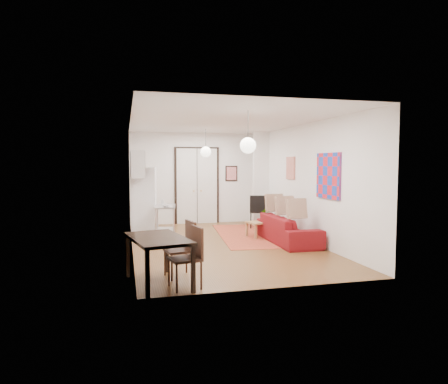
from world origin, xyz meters
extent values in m
plane|color=brown|center=(0.00, 0.00, 0.00)|extent=(7.00, 7.00, 0.00)
cube|color=silver|center=(0.00, 0.00, 2.90)|extent=(4.20, 7.00, 0.02)
cube|color=white|center=(0.00, 3.50, 1.45)|extent=(4.20, 0.02, 2.90)
cube|color=white|center=(0.00, -3.50, 1.45)|extent=(4.20, 0.02, 2.90)
cube|color=white|center=(-2.10, 0.00, 1.45)|extent=(0.02, 7.00, 2.90)
cube|color=white|center=(2.10, 0.00, 1.45)|extent=(0.02, 7.00, 2.90)
cube|color=white|center=(0.00, 3.46, 1.20)|extent=(1.44, 0.06, 2.50)
cube|color=white|center=(1.85, 2.55, 1.45)|extent=(0.50, 0.10, 2.90)
cube|color=silver|center=(-1.92, 1.50, 1.90)|extent=(0.35, 1.00, 0.70)
cube|color=red|center=(2.08, -1.25, 1.65)|extent=(0.05, 1.00, 1.00)
cube|color=beige|center=(2.08, 0.80, 1.80)|extent=(0.05, 0.50, 0.60)
cube|color=red|center=(1.15, 3.47, 1.60)|extent=(0.40, 0.03, 0.50)
cube|color=#A66D45|center=(-2.07, 2.00, 1.95)|extent=(0.03, 0.44, 0.54)
sphere|color=silver|center=(0.00, 2.00, 2.25)|extent=(0.30, 0.30, 0.30)
cylinder|color=black|center=(0.00, 2.00, 2.65)|extent=(0.01, 0.01, 0.50)
sphere|color=silver|center=(0.00, -2.00, 2.25)|extent=(0.30, 0.30, 0.30)
cylinder|color=black|center=(0.00, -2.00, 2.65)|extent=(0.01, 0.01, 0.50)
cube|color=#C05130|center=(0.88, 0.99, 0.00)|extent=(1.75, 3.78, 0.01)
imported|color=maroon|center=(1.60, -0.20, 0.33)|extent=(2.25, 0.90, 0.65)
cube|color=tan|center=(1.30, 0.72, 0.38)|extent=(1.01, 0.75, 0.04)
cube|color=tan|center=(0.90, 0.52, 0.18)|extent=(0.06, 0.06, 0.36)
cube|color=tan|center=(1.70, 0.52, 0.18)|extent=(0.06, 0.06, 0.36)
cube|color=tan|center=(0.90, 0.93, 0.18)|extent=(0.06, 0.06, 0.36)
cube|color=tan|center=(1.70, 0.93, 0.18)|extent=(0.06, 0.06, 0.36)
imported|color=#285A2A|center=(1.40, 0.72, 0.60)|extent=(0.40, 0.43, 0.39)
cube|color=silver|center=(-1.23, 1.34, 0.80)|extent=(0.67, 1.13, 0.04)
cube|color=silver|center=(-1.23, 1.34, 0.16)|extent=(0.62, 1.08, 0.03)
cylinder|color=silver|center=(-1.45, 0.85, 0.40)|extent=(0.04, 0.04, 0.80)
cylinder|color=silver|center=(-1.00, 0.85, 0.40)|extent=(0.04, 0.04, 0.80)
cylinder|color=silver|center=(-1.45, 1.84, 0.40)|extent=(0.04, 0.04, 0.80)
cylinder|color=silver|center=(-1.00, 1.84, 0.40)|extent=(0.04, 0.04, 0.80)
imported|color=beige|center=(-1.23, 1.04, 0.84)|extent=(0.21, 0.21, 0.05)
imported|color=teal|center=(-1.28, 1.59, 0.90)|extent=(0.09, 0.09, 0.17)
cube|color=white|center=(-1.75, 1.80, 0.91)|extent=(0.73, 0.73, 1.82)
cube|color=black|center=(-1.75, -2.87, 0.73)|extent=(1.05, 1.50, 0.05)
cube|color=black|center=(-2.09, -3.51, 0.35)|extent=(0.07, 0.07, 0.71)
cube|color=black|center=(-1.41, -3.51, 0.35)|extent=(0.07, 0.07, 0.71)
cube|color=black|center=(-2.09, -2.24, 0.35)|extent=(0.07, 0.07, 0.71)
cube|color=black|center=(-1.41, -2.24, 0.35)|extent=(0.07, 0.07, 0.71)
cube|color=#3C2013|center=(-1.37, -2.52, 0.45)|extent=(0.53, 0.51, 0.04)
cube|color=#3C2013|center=(-1.37, -2.32, 0.71)|extent=(0.13, 0.43, 0.47)
cylinder|color=#3C2013|center=(-1.55, -2.72, 0.23)|extent=(0.03, 0.03, 0.45)
cylinder|color=#3C2013|center=(-1.18, -2.72, 0.23)|extent=(0.03, 0.03, 0.45)
cylinder|color=#3C2013|center=(-1.55, -2.33, 0.23)|extent=(0.03, 0.03, 0.45)
cylinder|color=#3C2013|center=(-1.18, -2.33, 0.23)|extent=(0.03, 0.03, 0.45)
cube|color=#3C2013|center=(-1.37, -3.15, 0.45)|extent=(0.53, 0.51, 0.04)
cube|color=#3C2013|center=(-1.37, -2.94, 0.71)|extent=(0.13, 0.43, 0.47)
cylinder|color=#3C2013|center=(-1.55, -3.35, 0.23)|extent=(0.03, 0.03, 0.45)
cylinder|color=#3C2013|center=(-1.18, -3.35, 0.23)|extent=(0.03, 0.03, 0.45)
cylinder|color=#3C2013|center=(-1.55, -2.95, 0.23)|extent=(0.03, 0.03, 0.45)
cylinder|color=#3C2013|center=(-1.18, -2.95, 0.23)|extent=(0.03, 0.03, 0.45)
cube|color=black|center=(1.59, 2.12, 0.48)|extent=(0.57, 0.57, 0.04)
cube|color=black|center=(1.59, 2.32, 0.74)|extent=(0.44, 0.18, 0.48)
cylinder|color=black|center=(1.40, 1.92, 0.24)|extent=(0.03, 0.03, 0.48)
cylinder|color=black|center=(1.79, 1.92, 0.24)|extent=(0.03, 0.03, 0.48)
cylinder|color=black|center=(1.40, 2.31, 0.24)|extent=(0.03, 0.03, 0.48)
cylinder|color=black|center=(1.79, 2.31, 0.24)|extent=(0.03, 0.03, 0.48)
camera|label=1|loc=(-2.24, -9.14, 1.90)|focal=32.00mm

